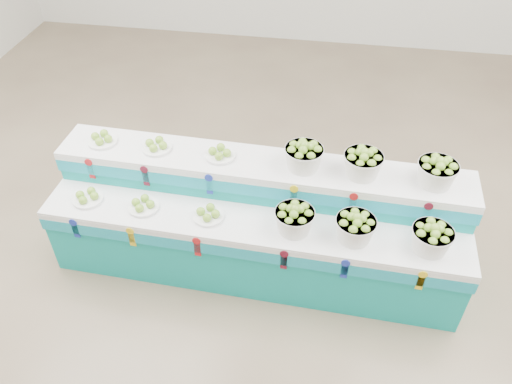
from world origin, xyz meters
The scene contains 14 objects.
ground centered at (0.00, 0.00, 0.00)m, with size 10.00×10.00×0.00m, color brown.
display_stand centered at (-0.36, 0.10, 0.51)m, with size 3.61×0.93×1.02m, color #0F9A97, non-canonical shape.
plate_lower_left centered at (-1.81, -0.08, 0.77)m, with size 0.27×0.27×0.10m, color white.
plate_lower_mid centered at (-1.30, -0.09, 0.77)m, with size 0.27×0.27×0.10m, color white.
plate_lower_right centered at (-0.73, -0.11, 0.77)m, with size 0.27×0.27×0.10m, color white.
basket_lower_left centered at (-0.01, -0.13, 0.84)m, with size 0.32×0.32×0.23m, color silver, non-canonical shape.
basket_lower_mid centered at (0.47, -0.14, 0.84)m, with size 0.32×0.32×0.23m, color silver, non-canonical shape.
basket_lower_right centered at (1.05, -0.16, 0.84)m, with size 0.32×0.32×0.23m, color silver, non-canonical shape.
plate_upper_left centered at (-1.79, 0.37, 1.07)m, with size 0.27×0.27×0.10m, color white.
plate_upper_mid centered at (-1.29, 0.36, 1.07)m, with size 0.27×0.27×0.10m, color white.
plate_upper_right centered at (-0.72, 0.34, 1.07)m, with size 0.27×0.27×0.10m, color white.
basket_upper_left centered at (0.00, 0.32, 1.14)m, with size 0.32×0.32×0.23m, color silver, non-canonical shape.
basket_upper_mid centered at (0.48, 0.30, 1.14)m, with size 0.32×0.32×0.23m, color silver, non-canonical shape.
basket_upper_right centered at (1.07, 0.28, 1.14)m, with size 0.32×0.32×0.23m, color silver, non-canonical shape.
Camera 1 is at (0.17, -3.08, 3.69)m, focal length 35.95 mm.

